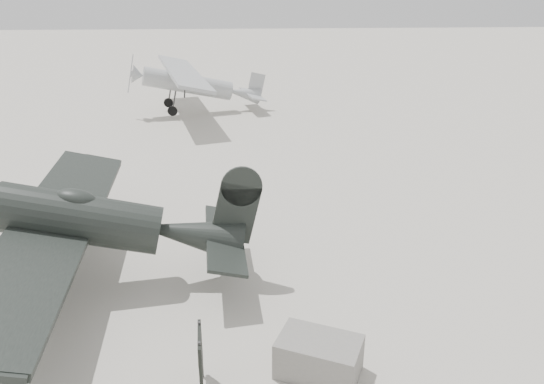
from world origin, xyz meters
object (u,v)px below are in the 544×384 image
at_px(lowwing_monoplane, 96,222).
at_px(equipment_block, 319,357).
at_px(sign_board, 200,355).
at_px(highwing_monoplane, 193,80).

xyz_separation_m(lowwing_monoplane, equipment_block, (5.75, -4.11, -1.58)).
bearing_deg(lowwing_monoplane, sign_board, -58.25).
bearing_deg(sign_board, equipment_block, 2.62).
bearing_deg(lowwing_monoplane, equipment_block, -39.22).
bearing_deg(highwing_monoplane, lowwing_monoplane, -105.86).
bearing_deg(sign_board, lowwing_monoplane, 121.69).
height_order(equipment_block, sign_board, sign_board).
bearing_deg(equipment_block, highwing_monoplane, 100.50).
bearing_deg(equipment_block, lowwing_monoplane, 144.46).
xyz_separation_m(equipment_block, sign_board, (-2.62, -0.29, 0.43)).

